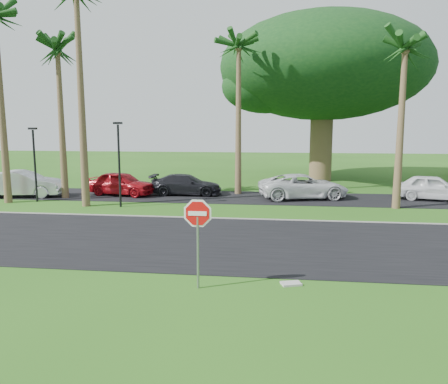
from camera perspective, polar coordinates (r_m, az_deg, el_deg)
ground at (r=15.21m, az=-3.16°, el=-8.29°), size 120.00×120.00×0.00m
road at (r=17.10m, az=-1.95°, el=-6.34°), size 120.00×8.00×0.02m
parking_strip at (r=27.30m, az=1.55°, el=-0.69°), size 120.00×5.00×0.02m
curb at (r=21.00m, az=-0.19°, el=-3.46°), size 120.00×0.12×0.06m
stop_sign_near at (r=11.81m, az=-3.46°, el=-4.34°), size 1.05×0.07×2.62m
palm_left_mid at (r=28.84m, az=-20.91°, el=16.55°), size 5.00×5.00×10.00m
palm_center at (r=28.83m, az=1.94°, el=18.08°), size 5.00×5.00×10.50m
palm_right_near at (r=25.41m, az=22.58°, el=16.51°), size 5.00×5.00×9.50m
canopy_tree at (r=36.75m, az=12.87°, el=15.48°), size 16.50×16.50×13.12m
streetlight_left at (r=27.76m, az=-23.50°, el=3.93°), size 0.45×0.25×4.34m
streetlight_right at (r=24.46m, az=-13.55°, el=4.22°), size 0.45×0.25×4.64m
car_silver at (r=30.15m, az=-24.80°, el=0.95°), size 5.21×2.59×1.64m
car_red at (r=28.81m, az=-13.24°, el=1.07°), size 4.71×2.65×1.51m
car_dark at (r=28.26m, az=-4.96°, el=0.94°), size 4.61×1.98×1.33m
car_minivan at (r=27.14m, az=10.33°, el=0.70°), size 5.84×3.72×1.50m
car_pickup at (r=29.00m, az=25.65°, el=0.49°), size 4.74×2.84×1.51m
utility_slab at (r=12.68m, az=8.75°, el=-11.74°), size 0.63×0.50×0.06m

